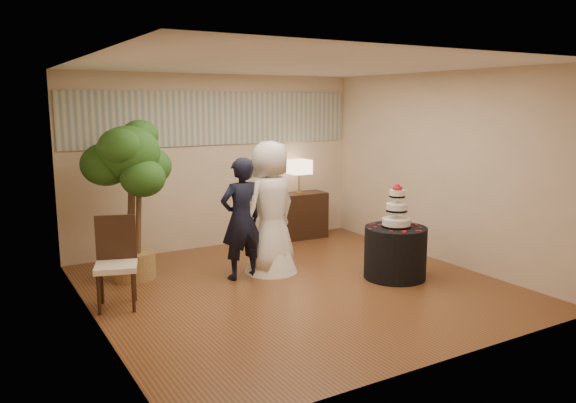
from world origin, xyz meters
TOP-DOWN VIEW (x-y plane):
  - floor at (0.00, 0.00)m, footprint 5.00×5.00m
  - ceiling at (0.00, 0.00)m, footprint 5.00×5.00m
  - wall_back at (0.00, 2.50)m, footprint 5.00×0.06m
  - wall_front at (0.00, -2.50)m, footprint 5.00×0.06m
  - wall_left at (-2.50, 0.00)m, footprint 0.06×5.00m
  - wall_right at (2.50, 0.00)m, footprint 0.06×5.00m
  - mural_border at (0.00, 2.48)m, footprint 4.90×0.02m
  - groom at (-0.46, 0.69)m, footprint 0.63×0.44m
  - bride at (0.02, 0.74)m, footprint 1.09×0.99m
  - cake_table at (1.34, -0.35)m, footprint 1.07×1.07m
  - wedding_cake at (1.34, -0.35)m, footprint 0.38×0.38m
  - console at (1.41, 2.24)m, footprint 0.98×0.47m
  - table_lamp at (1.41, 2.24)m, footprint 0.34×0.34m
  - ficus_tree at (-1.72, 1.42)m, footprint 1.08×1.08m
  - side_chair at (-2.19, 0.41)m, footprint 0.61×0.62m

SIDE VIEW (x-z plane):
  - floor at x=0.00m, z-range 0.00..0.00m
  - cake_table at x=1.34m, z-range 0.00..0.70m
  - console at x=1.41m, z-range 0.00..0.80m
  - side_chair at x=-2.19m, z-range 0.00..1.06m
  - groom at x=-0.46m, z-range 0.00..1.64m
  - bride at x=0.02m, z-range 0.00..1.84m
  - wedding_cake at x=1.34m, z-range 0.70..1.29m
  - ficus_tree at x=-1.72m, z-range 0.00..2.17m
  - table_lamp at x=1.41m, z-range 0.80..1.38m
  - wall_back at x=0.00m, z-range 0.00..2.80m
  - wall_front at x=0.00m, z-range 0.00..2.80m
  - wall_left at x=-2.50m, z-range 0.00..2.80m
  - wall_right at x=2.50m, z-range 0.00..2.80m
  - mural_border at x=0.00m, z-range 1.68..2.52m
  - ceiling at x=0.00m, z-range 2.80..2.80m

